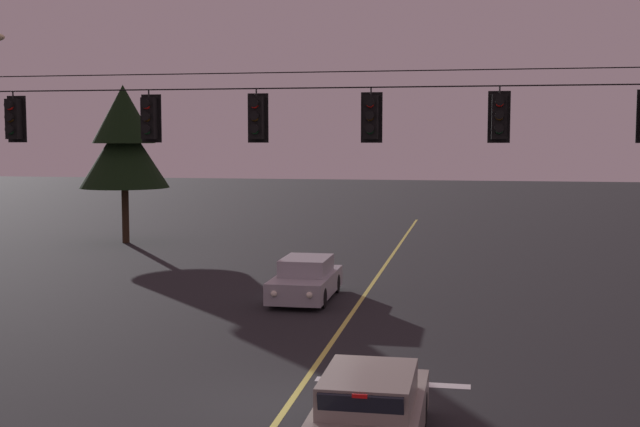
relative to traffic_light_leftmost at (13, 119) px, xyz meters
The scene contains 12 objects.
ground_plane 9.65m from the traffic_light_leftmost, 18.86° to the right, with size 180.00×180.00×0.00m, color black.
lane_centre_stripe 11.09m from the traffic_light_leftmost, 39.53° to the left, with size 0.14×60.00×0.01m, color #D1C64C.
stop_bar_paint 10.89m from the traffic_light_leftmost, ahead, with size 3.40×0.36×0.01m, color silver.
signal_span_assembly 7.49m from the traffic_light_leftmost, ahead, with size 21.77×0.32×7.86m.
traffic_light_leftmost is the anchor object (origin of this frame).
traffic_light_left_inner 3.44m from the traffic_light_leftmost, ahead, with size 0.48×0.41×1.22m.
traffic_light_centre 6.01m from the traffic_light_leftmost, ahead, with size 0.48×0.41×1.22m.
traffic_light_right_inner 8.62m from the traffic_light_leftmost, ahead, with size 0.48×0.41×1.22m.
traffic_light_rightmost 11.40m from the traffic_light_leftmost, ahead, with size 0.48×0.41×1.22m.
car_waiting_near_lane 11.48m from the traffic_light_leftmost, 26.43° to the right, with size 1.80×4.33×1.39m.
car_oncoming_lead 11.23m from the traffic_light_leftmost, 56.86° to the left, with size 1.80×4.42×1.39m.
tree_verge_far 22.25m from the traffic_light_leftmost, 107.16° to the left, with size 4.52×4.52×8.02m.
Camera 1 is at (3.56, -15.76, 5.34)m, focal length 46.43 mm.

